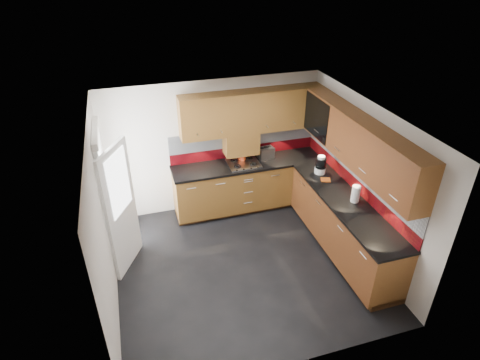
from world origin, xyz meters
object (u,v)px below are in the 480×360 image
object	(u,v)px
food_processor	(321,165)
utensil_pot	(242,155)
gas_hob	(244,163)
toaster	(266,153)

from	to	relation	value
food_processor	utensil_pot	bearing A→B (deg)	144.09
gas_hob	food_processor	world-z (taller)	food_processor
gas_hob	toaster	size ratio (longest dim) A/B	1.82
toaster	gas_hob	bearing A→B (deg)	-164.94
utensil_pot	gas_hob	bearing A→B (deg)	-96.14
utensil_pot	food_processor	world-z (taller)	utensil_pot
toaster	food_processor	bearing A→B (deg)	-49.13
food_processor	toaster	bearing A→B (deg)	130.87
toaster	food_processor	size ratio (longest dim) A/B	0.96
gas_hob	utensil_pot	size ratio (longest dim) A/B	1.23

